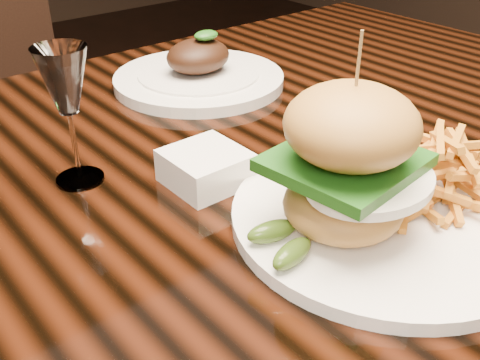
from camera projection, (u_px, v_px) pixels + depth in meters
dining_table at (192, 212)px, 0.75m from camera, size 1.60×0.90×0.75m
burger_plate at (386, 180)px, 0.56m from camera, size 0.32×0.32×0.21m
side_saucer at (355, 155)px, 0.71m from camera, size 0.13×0.13×0.02m
ramekin at (206, 168)px, 0.66m from camera, size 0.11×0.11×0.04m
wine_glass at (65, 86)px, 0.61m from camera, size 0.06×0.06×0.16m
far_dish at (199, 75)px, 0.93m from camera, size 0.28×0.28×0.09m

